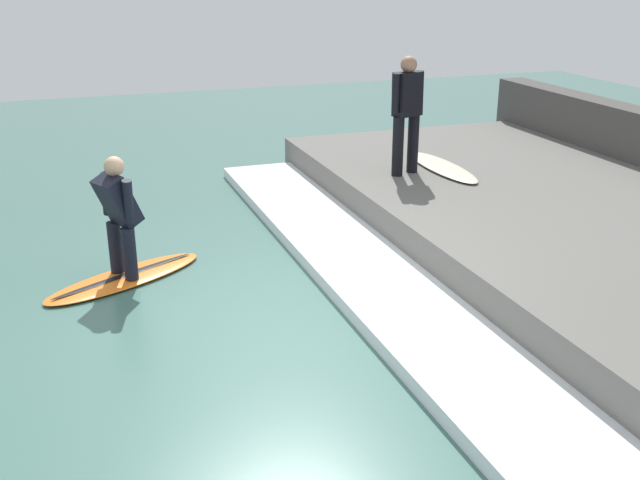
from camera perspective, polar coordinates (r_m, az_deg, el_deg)
The scene contains 7 objects.
ground_plane at distance 7.79m, azimuth -4.72°, elevation -5.42°, with size 28.00×28.00×0.00m, color #426B60.
concrete_ledge at distance 9.54m, azimuth 20.14°, elevation -0.02°, with size 4.40×10.83×0.51m, color #66635E.
wave_foam_crest at distance 8.19m, azimuth 4.68°, elevation -3.51°, with size 1.16×10.29×0.15m, color white.
surfboard_riding at distance 8.77m, azimuth -14.62°, elevation -2.78°, with size 2.03×1.43×0.07m.
surfer_riding at distance 8.49m, azimuth -15.10°, elevation 2.14°, with size 0.55×0.57×1.38m.
surfer_waiting_far at distance 10.69m, azimuth 6.64°, elevation 9.89°, with size 0.54×0.35×1.66m.
surfboard_waiting_far at distance 11.22m, azimuth 9.31°, elevation 5.52°, with size 0.51×1.89×0.06m.
Camera 1 is at (-1.75, -6.79, 3.41)m, focal length 42.00 mm.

